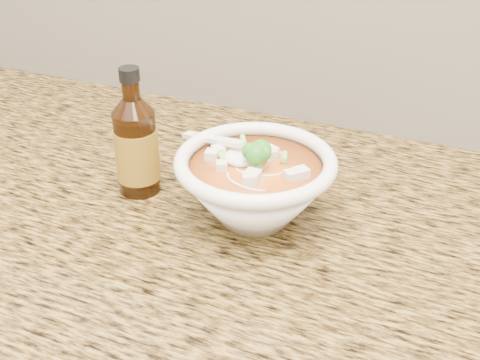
% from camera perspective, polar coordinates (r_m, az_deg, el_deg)
% --- Properties ---
extents(counter_slab, '(4.00, 0.68, 0.04)m').
position_cam_1_polar(counter_slab, '(0.73, 10.49, -7.50)').
color(counter_slab, olive).
rests_on(counter_slab, cabinet).
extents(soup_bowl, '(0.22, 0.19, 0.11)m').
position_cam_1_polar(soup_bowl, '(0.73, 1.43, -0.60)').
color(soup_bowl, white).
rests_on(soup_bowl, counter_slab).
extents(hot_sauce_bottle, '(0.07, 0.07, 0.17)m').
position_cam_1_polar(hot_sauce_bottle, '(0.79, -9.79, 3.14)').
color(hot_sauce_bottle, '#321706').
rests_on(hot_sauce_bottle, counter_slab).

